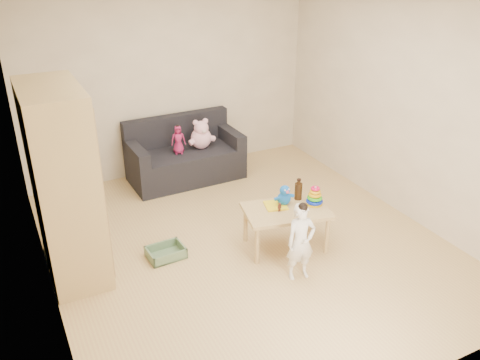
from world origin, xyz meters
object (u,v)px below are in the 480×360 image
sofa (186,164)px  toddler (301,243)px  play_table (286,228)px  wardrobe (64,185)px

sofa → toddler: 2.60m
play_table → toddler: bearing=-106.4°
sofa → wardrobe: bearing=-141.3°
play_table → sofa: bearing=98.9°
toddler → play_table: bearing=81.8°
wardrobe → sofa: 2.39m
play_table → wardrobe: bearing=163.6°
wardrobe → sofa: bearing=39.9°
toddler → sofa: bearing=102.0°
sofa → play_table: 2.10m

